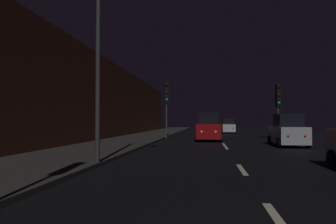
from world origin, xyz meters
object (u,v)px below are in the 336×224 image
Objects in this scene: traffic_light_far_left at (167,97)px; car_parked_right_far at (288,132)px; traffic_light_far_right at (278,99)px; car_distant_taillights at (228,126)px; streetlamp_overhead at (111,24)px; car_approaching_headlights at (208,128)px.

traffic_light_far_left reaches higher than car_parked_right_far.
traffic_light_far_right reaches higher than car_parked_right_far.
car_distant_taillights is at bearing 140.74° from traffic_light_far_left.
streetlamp_overhead reaches higher than traffic_light_far_left.
car_approaching_headlights is (3.66, -2.33, -2.65)m from traffic_light_far_left.
car_approaching_headlights is 6.79m from car_parked_right_far.
streetlamp_overhead is (-9.08, -15.84, 1.60)m from traffic_light_far_right.
traffic_light_far_right is at bearing 103.94° from car_approaching_headlights.
traffic_light_far_right is at bearing 60.19° from streetlamp_overhead.
traffic_light_far_left is 0.67× the size of streetlamp_overhead.
car_distant_taillights is at bearing 6.34° from car_parked_right_far.
car_distant_taillights is at bearing 170.57° from car_approaching_headlights.
streetlamp_overhead is 1.90× the size of car_parked_right_far.
car_approaching_headlights is at bearing -89.02° from traffic_light_far_right.
car_parked_right_far is (8.51, -7.08, -2.75)m from traffic_light_far_left.
car_distant_taillights is at bearing 179.23° from traffic_light_far_right.
streetlamp_overhead is 2.01× the size of car_distant_taillights.
car_parked_right_far is (-0.80, -6.15, -2.42)m from traffic_light_far_right.
car_parked_right_far is (8.27, 9.69, -4.02)m from streetlamp_overhead.
traffic_light_far_right reaches higher than car_approaching_headlights.
streetlamp_overhead is at bearing -13.32° from car_approaching_headlights.
car_approaching_headlights is (3.42, 14.43, -3.92)m from streetlamp_overhead.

